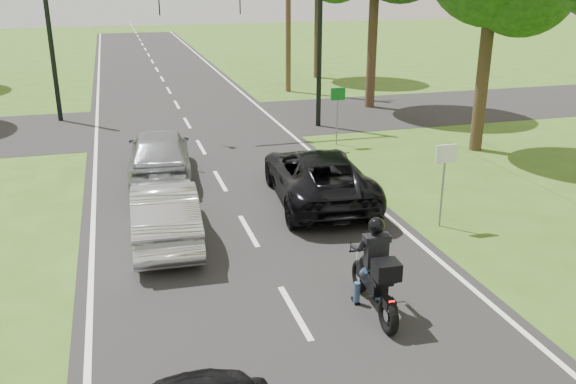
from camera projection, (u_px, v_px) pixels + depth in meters
The scene contains 11 objects.
ground at pixel (295, 313), 11.42m from camera, with size 140.00×140.00×0.00m, color #365518.
road at pixel (210, 163), 20.46m from camera, with size 8.00×100.00×0.01m, color black.
cross_road at pixel (187, 123), 25.89m from camera, with size 60.00×7.00×0.01m, color black.
motorcycle_rider at pixel (376, 276), 11.19m from camera, with size 0.63×2.21×1.90m.
dark_suv at pixel (318, 175), 16.83m from camera, with size 2.42×5.25×1.46m, color black.
silver_sedan at pixel (165, 212), 14.31m from camera, with size 1.49×4.26×1.40m, color silver.
silver_suv at pixel (160, 152), 18.81m from camera, with size 1.85×4.59×1.56m, color #9EA1A6.
traffic_signal at pixel (274, 25), 23.55m from camera, with size 6.38×0.44×6.00m.
signal_pole_far at pixel (52, 50), 25.34m from camera, with size 0.20×0.20×6.00m, color black.
sign_white at pixel (445, 166), 14.80m from camera, with size 0.55×0.07×2.12m.
sign_green at pixel (338, 102), 22.09m from camera, with size 0.55×0.07×2.12m.
Camera 1 is at (-2.88, -9.56, 5.99)m, focal length 38.00 mm.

